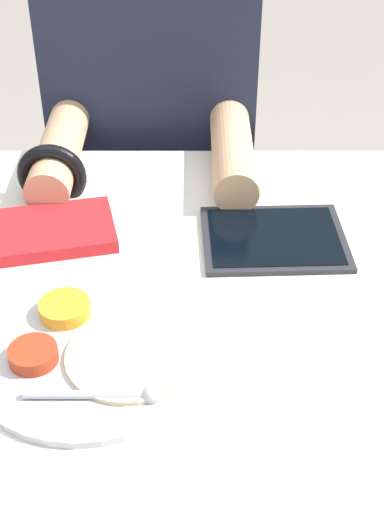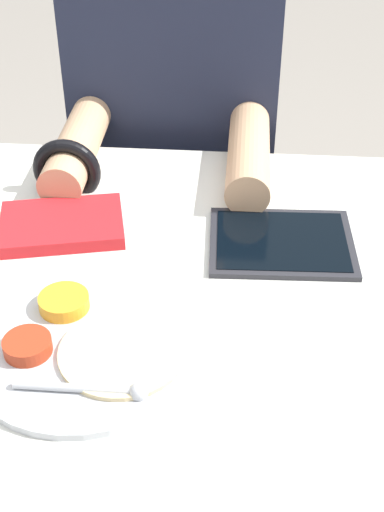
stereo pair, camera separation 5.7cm
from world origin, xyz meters
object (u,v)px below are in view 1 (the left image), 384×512
red_notebook (53,232)px  person_diner (156,186)px  tablet_device (275,238)px  thali_tray (91,350)px

red_notebook → person_diner: bearing=72.9°
red_notebook → tablet_device: (0.32, -0.01, -0.00)m
red_notebook → tablet_device: 0.32m
thali_tray → red_notebook: (-0.08, 0.25, 0.00)m
red_notebook → person_diner: (0.13, 0.42, -0.17)m
red_notebook → tablet_device: size_ratio=0.95×
thali_tray → person_diner: 0.69m
red_notebook → person_diner: person_diner is taller
red_notebook → thali_tray: bearing=-71.2°
tablet_device → person_diner: size_ratio=0.17×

